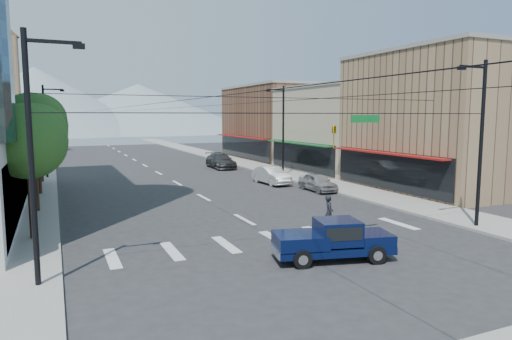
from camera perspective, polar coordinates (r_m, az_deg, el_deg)
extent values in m
plane|color=#28282B|center=(21.79, 4.65, -9.46)|extent=(160.00, 160.00, 0.00)
cube|color=gray|center=(58.70, -25.68, 0.25)|extent=(4.00, 120.00, 0.15)
cube|color=gray|center=(62.67, -3.20, 1.29)|extent=(4.00, 120.00, 0.15)
cube|color=#8C6B4C|center=(41.31, 22.86, 5.46)|extent=(12.00, 14.00, 11.00)
cube|color=tan|center=(51.95, 11.48, 4.92)|extent=(12.00, 14.00, 9.00)
cube|color=brown|center=(65.64, 3.35, 5.85)|extent=(12.00, 18.00, 10.00)
cube|color=#8C6B4C|center=(80.66, -28.79, 8.05)|extent=(4.00, 4.00, 18.00)
cone|color=brown|center=(81.67, -29.21, 15.21)|extent=(4.80, 4.80, 2.40)
cone|color=gray|center=(168.50, -25.84, 7.81)|extent=(80.00, 80.00, 22.00)
cone|color=gray|center=(180.89, -14.47, 7.53)|extent=(90.00, 90.00, 18.00)
cylinder|color=black|center=(24.68, -26.32, -2.81)|extent=(0.28, 0.28, 4.55)
sphere|color=#18491A|center=(24.41, -26.64, 3.22)|extent=(3.64, 3.64, 3.64)
sphere|color=#18491A|center=(24.68, -25.73, 4.23)|extent=(2.86, 2.86, 2.86)
cylinder|color=black|center=(31.57, -25.84, -0.31)|extent=(0.28, 0.28, 5.11)
sphere|color=#18491A|center=(31.38, -26.12, 4.99)|extent=(4.09, 4.09, 4.09)
sphere|color=#18491A|center=(31.66, -25.41, 5.76)|extent=(3.21, 3.21, 3.21)
cylinder|color=black|center=(38.56, -25.50, 0.46)|extent=(0.28, 0.28, 4.55)
sphere|color=#18491A|center=(38.39, -25.70, 4.32)|extent=(3.64, 3.64, 3.64)
sphere|color=#18491A|center=(38.67, -25.12, 4.96)|extent=(2.86, 2.86, 2.86)
cylinder|color=black|center=(45.51, -25.30, 1.70)|extent=(0.28, 0.28, 5.11)
sphere|color=#18491A|center=(45.37, -25.49, 5.37)|extent=(4.09, 4.09, 4.09)
sphere|color=#18491A|center=(45.66, -25.00, 5.90)|extent=(3.21, 3.21, 3.21)
cylinder|color=black|center=(17.44, -26.29, 0.85)|extent=(0.20, 0.20, 9.00)
cylinder|color=black|center=(27.17, 26.30, 2.74)|extent=(0.20, 0.20, 9.00)
cylinder|color=black|center=(20.05, 6.20, 7.07)|extent=(21.60, 0.04, 0.04)
imported|color=gold|center=(20.86, 9.74, 4.11)|extent=(0.16, 0.20, 1.00)
cube|color=#0C6626|center=(21.83, 13.52, 6.24)|extent=(1.60, 0.06, 0.35)
cylinder|color=black|center=(48.38, -24.86, 4.30)|extent=(0.20, 0.20, 9.00)
cube|color=black|center=(48.42, -24.03, 9.20)|extent=(1.80, 0.12, 0.12)
cube|color=black|center=(48.42, -23.07, 9.12)|extent=(0.40, 0.25, 0.18)
cylinder|color=black|center=(45.44, 3.42, 4.79)|extent=(0.20, 0.20, 9.00)
cube|color=black|center=(45.08, 2.43, 9.99)|extent=(1.80, 0.12, 0.12)
cube|color=black|center=(44.73, 1.49, 9.89)|extent=(0.40, 0.25, 0.18)
cube|color=#08133D|center=(19.90, 9.59, -9.62)|extent=(5.28, 2.94, 0.32)
cube|color=#08133D|center=(20.46, 14.32, -8.23)|extent=(1.82, 2.02, 0.50)
cube|color=#08133D|center=(19.77, 10.13, -7.56)|extent=(2.07, 2.04, 1.00)
cube|color=black|center=(19.75, 10.13, -7.31)|extent=(1.90, 2.02, 0.54)
cube|color=#08133D|center=(19.36, 5.52, -8.77)|extent=(2.46, 2.26, 0.59)
cube|color=silver|center=(20.86, 16.13, -9.03)|extent=(0.51, 1.70, 0.32)
cube|color=silver|center=(19.23, 2.46, -10.12)|extent=(0.51, 1.70, 0.27)
cylinder|color=black|center=(19.77, 14.85, -10.23)|extent=(0.80, 0.44, 0.76)
cylinder|color=black|center=(21.27, 12.86, -8.95)|extent=(0.80, 0.44, 0.76)
cylinder|color=black|center=(18.68, 5.82, -11.04)|extent=(0.80, 0.44, 0.76)
cylinder|color=black|center=(20.27, 4.45, -9.59)|extent=(0.80, 0.44, 0.76)
imported|color=black|center=(24.57, 9.10, -5.31)|extent=(0.71, 0.84, 1.95)
imported|color=#9C9B9F|center=(37.38, 7.72, -1.51)|extent=(1.82, 4.30, 1.45)
imported|color=silver|center=(40.80, 1.94, -0.68)|extent=(1.94, 4.82, 1.56)
imported|color=#303032|center=(53.25, -4.44, 1.15)|extent=(2.57, 5.97, 1.71)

